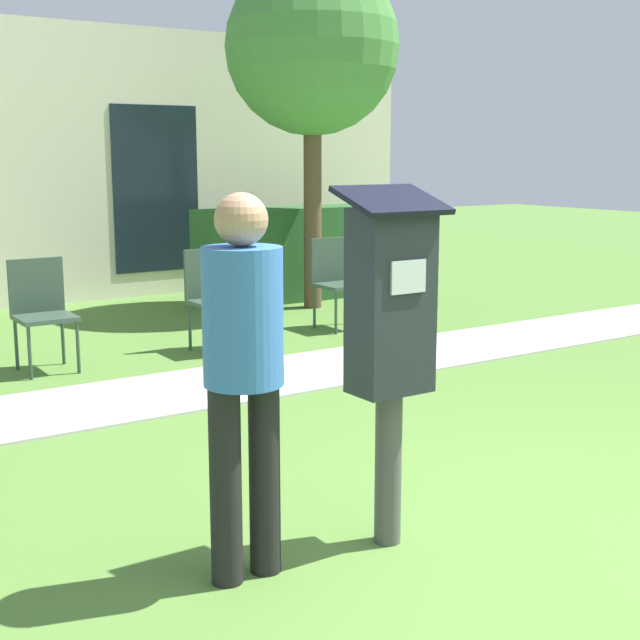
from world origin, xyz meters
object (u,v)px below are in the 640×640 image
(person_standing, at_px, (243,358))
(outdoor_chair_right, at_px, (336,275))
(parking_meter, at_px, (390,320))
(outdoor_chair_middle, at_px, (213,291))
(outdoor_chair_left, at_px, (41,305))

(person_standing, relative_size, outdoor_chair_right, 1.76)
(parking_meter, bearing_deg, outdoor_chair_middle, 73.74)
(parking_meter, relative_size, outdoor_chair_right, 1.77)
(outdoor_chair_left, bearing_deg, outdoor_chair_middle, 15.33)
(person_standing, xyz_separation_m, outdoor_chair_right, (3.36, 4.23, -0.40))
(parking_meter, bearing_deg, outdoor_chair_right, 58.12)
(outdoor_chair_left, bearing_deg, person_standing, -76.30)
(parking_meter, height_order, outdoor_chair_left, parking_meter)
(person_standing, bearing_deg, outdoor_chair_middle, 93.82)
(parking_meter, xyz_separation_m, outdoor_chair_middle, (1.18, 4.03, -0.49))
(person_standing, distance_m, outdoor_chair_middle, 4.41)
(parking_meter, distance_m, outdoor_chair_middle, 4.23)
(outdoor_chair_left, relative_size, outdoor_chair_right, 1.00)
(outdoor_chair_middle, relative_size, outdoor_chair_right, 1.00)
(parking_meter, distance_m, outdoor_chair_right, 5.07)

